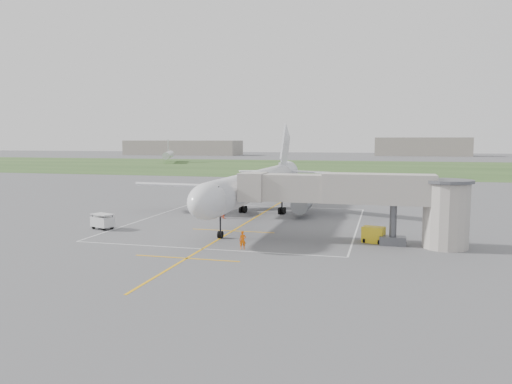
% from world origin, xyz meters
% --- Properties ---
extents(ground, '(700.00, 700.00, 0.00)m').
position_xyz_m(ground, '(0.00, 0.00, 0.00)').
color(ground, '#5A595C').
rests_on(ground, ground).
extents(grass_strip, '(700.00, 120.00, 0.02)m').
position_xyz_m(grass_strip, '(0.00, 130.00, 0.01)').
color(grass_strip, '#2F4B21').
rests_on(grass_strip, ground).
extents(apron_markings, '(28.20, 60.00, 0.01)m').
position_xyz_m(apron_markings, '(0.00, -5.82, 0.01)').
color(apron_markings, '#F0A60E').
rests_on(apron_markings, ground).
extents(airliner, '(38.93, 46.75, 13.52)m').
position_xyz_m(airliner, '(-0.00, 0.75, 4.39)').
color(airliner, silver).
rests_on(airliner, ground).
extents(jet_bridge, '(23.40, 5.00, 7.20)m').
position_xyz_m(jet_bridge, '(15.72, -13.50, 4.74)').
color(jet_bridge, '#A79F97').
rests_on(jet_bridge, ground).
extents(gpu_unit, '(2.49, 2.00, 1.65)m').
position_xyz_m(gpu_unit, '(16.08, -12.65, 0.82)').
color(gpu_unit, yellow).
rests_on(gpu_unit, ground).
extents(baggage_cart, '(3.03, 2.42, 1.83)m').
position_xyz_m(baggage_cart, '(-15.38, -12.77, 0.94)').
color(baggage_cart, silver).
rests_on(baggage_cart, ground).
extents(ramp_worker_nose, '(0.73, 0.55, 1.79)m').
position_xyz_m(ramp_worker_nose, '(3.84, -19.13, 0.90)').
color(ramp_worker_nose, '#FF6408').
rests_on(ramp_worker_nose, ground).
extents(ramp_worker_wing, '(1.16, 1.08, 1.89)m').
position_xyz_m(ramp_worker_wing, '(-4.04, -1.29, 0.95)').
color(ramp_worker_wing, '#FF4008').
rests_on(ramp_worker_wing, ground).
extents(distant_hangars, '(345.00, 49.00, 12.00)m').
position_xyz_m(distant_hangars, '(-16.15, 265.19, 5.17)').
color(distant_hangars, gray).
rests_on(distant_hangars, ground).
extents(distant_aircraft, '(194.09, 47.70, 8.85)m').
position_xyz_m(distant_aircraft, '(5.90, 161.23, 3.59)').
color(distant_aircraft, silver).
rests_on(distant_aircraft, ground).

